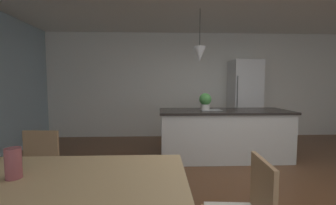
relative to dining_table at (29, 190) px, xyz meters
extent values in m
cube|color=brown|center=(1.98, 1.14, -0.71)|extent=(10.00, 8.40, 0.04)
cube|color=white|center=(1.98, 4.40, 0.66)|extent=(10.00, 0.12, 2.70)
cube|color=tan|center=(0.00, 0.00, 0.04)|extent=(2.02, 0.95, 0.04)
cylinder|color=tan|center=(0.93, 0.40, -0.32)|extent=(0.06, 0.06, 0.73)
cube|color=#A87F56|center=(-0.45, 0.80, -0.26)|extent=(0.43, 0.43, 0.04)
cube|color=white|center=(-0.45, 0.80, -0.22)|extent=(0.38, 0.38, 0.03)
cube|color=#A87F56|center=(-0.44, 0.98, -0.03)|extent=(0.38, 0.06, 0.42)
cylinder|color=#A87F56|center=(-0.27, 0.95, -0.48)|extent=(0.04, 0.04, 0.41)
cylinder|color=#A87F56|center=(-0.61, 0.98, -0.48)|extent=(0.04, 0.04, 0.41)
cube|color=#A87F56|center=(1.51, -0.01, -0.03)|extent=(0.06, 0.38, 0.42)
cube|color=silver|center=(2.01, 2.55, -0.25)|extent=(2.29, 0.81, 0.88)
cube|color=black|center=(2.01, 2.55, 0.19)|extent=(2.35, 0.87, 0.04)
cube|color=gray|center=(1.77, 2.55, 0.22)|extent=(0.36, 0.30, 0.01)
cube|color=silver|center=(2.96, 4.00, 0.30)|extent=(0.69, 0.64, 1.97)
cylinder|color=#4C4C4C|center=(2.65, 3.66, 0.30)|extent=(0.02, 0.02, 1.18)
cylinder|color=black|center=(1.55, 2.55, 1.68)|extent=(0.01, 0.01, 0.66)
cone|color=#B7B7B7|center=(1.55, 2.55, 1.22)|extent=(0.21, 0.21, 0.28)
cylinder|color=beige|center=(1.67, 2.55, 0.27)|extent=(0.16, 0.16, 0.11)
sphere|color=#478C42|center=(1.67, 2.55, 0.41)|extent=(0.22, 0.22, 0.22)
cylinder|color=#994C51|center=(-0.11, 0.04, 0.16)|extent=(0.10, 0.10, 0.20)
camera|label=1|loc=(0.83, -1.37, 0.67)|focal=23.32mm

